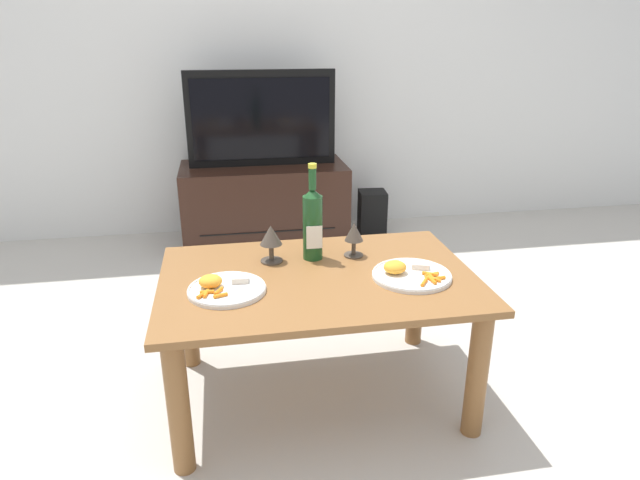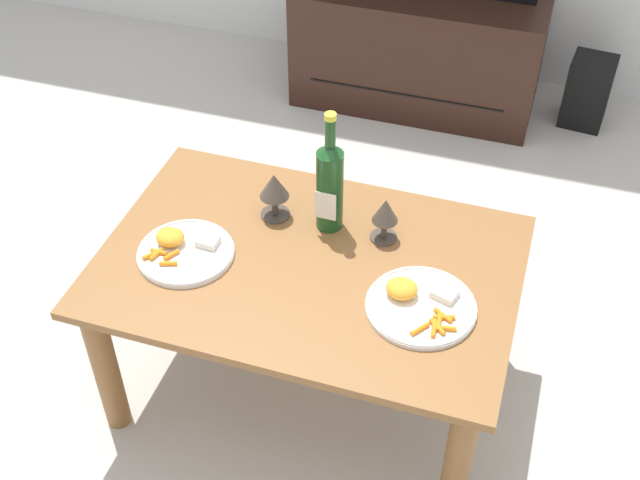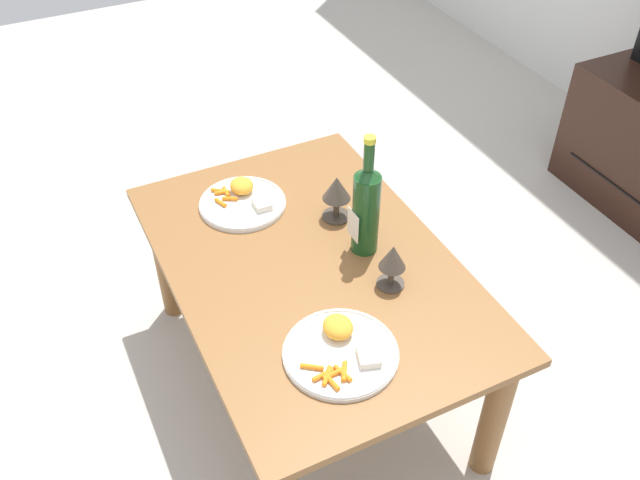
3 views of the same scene
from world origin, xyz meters
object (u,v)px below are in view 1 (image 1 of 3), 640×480
object	(u,v)px
tv_screen	(261,119)
goblet_left	(271,238)
wine_bottle	(313,221)
dinner_plate_left	(225,288)
goblet_right	(354,234)
tv_stand	(265,204)
floor_speaker	(372,213)
dinner_plate_right	(410,274)
dining_table	(318,299)

from	to	relation	value
tv_screen	goblet_left	world-z (taller)	tv_screen
wine_bottle	dinner_plate_left	size ratio (longest dim) A/B	1.41
goblet_right	dinner_plate_left	xyz separation A→B (m)	(-0.49, -0.22, -0.07)
wine_bottle	tv_screen	bearing A→B (deg)	92.41
tv_stand	dinner_plate_left	xyz separation A→B (m)	(-0.27, -1.74, 0.25)
floor_speaker	dinner_plate_left	world-z (taller)	dinner_plate_left
tv_screen	dinner_plate_right	xyz separation A→B (m)	(0.37, -1.73, -0.29)
wine_bottle	dining_table	bearing A→B (deg)	-92.78
wine_bottle	goblet_left	xyz separation A→B (m)	(-0.16, -0.01, -0.05)
goblet_left	tv_screen	bearing A→B (deg)	86.50
dinner_plate_right	goblet_left	bearing A→B (deg)	154.16
dinner_plate_right	wine_bottle	bearing A→B (deg)	142.99
wine_bottle	goblet_left	distance (m)	0.16
wine_bottle	goblet_left	world-z (taller)	wine_bottle
floor_speaker	goblet_left	world-z (taller)	goblet_left
dining_table	wine_bottle	xyz separation A→B (m)	(0.01, 0.16, 0.24)
wine_bottle	dinner_plate_left	bearing A→B (deg)	-145.32
wine_bottle	goblet_right	bearing A→B (deg)	-2.44
dining_table	dinner_plate_right	bearing A→B (deg)	-12.75
wine_bottle	goblet_right	world-z (taller)	wine_bottle
tv_stand	floor_speaker	distance (m)	0.73
tv_stand	dinner_plate_right	distance (m)	1.79
wine_bottle	dinner_plate_right	xyz separation A→B (m)	(0.30, -0.23, -0.13)
floor_speaker	goblet_left	bearing A→B (deg)	-112.37
goblet_left	goblet_right	bearing A→B (deg)	-0.00
goblet_left	goblet_right	size ratio (longest dim) A/B	1.06
tv_screen	wine_bottle	bearing A→B (deg)	-87.59
wine_bottle	tv_stand	bearing A→B (deg)	92.41
dining_table	floor_speaker	xyz separation A→B (m)	(0.67, 1.69, -0.26)
floor_speaker	wine_bottle	world-z (taller)	wine_bottle
wine_bottle	goblet_left	size ratio (longest dim) A/B	2.56
dining_table	dinner_plate_right	world-z (taller)	dinner_plate_right
floor_speaker	dinner_plate_left	bearing A→B (deg)	-113.80
floor_speaker	dinner_plate_right	bearing A→B (deg)	-95.84
tv_stand	goblet_right	distance (m)	1.56
floor_speaker	wine_bottle	bearing A→B (deg)	-107.74
tv_stand	tv_screen	bearing A→B (deg)	-90.00
tv_stand	dinner_plate_right	size ratio (longest dim) A/B	3.74
dining_table	goblet_left	bearing A→B (deg)	134.20
dining_table	wine_bottle	size ratio (longest dim) A/B	3.03
tv_screen	tv_stand	bearing A→B (deg)	90.00
dinner_plate_right	dining_table	bearing A→B (deg)	167.25
floor_speaker	tv_screen	bearing A→B (deg)	-172.36
dining_table	tv_screen	xyz separation A→B (m)	(-0.06, 1.66, 0.39)
wine_bottle	goblet_right	size ratio (longest dim) A/B	2.72
goblet_left	dinner_plate_left	distance (m)	0.29
goblet_left	goblet_right	distance (m)	0.31
dining_table	goblet_right	xyz separation A→B (m)	(0.16, 0.15, 0.18)
dining_table	tv_stand	world-z (taller)	tv_stand
tv_stand	floor_speaker	xyz separation A→B (m)	(0.72, 0.02, -0.11)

